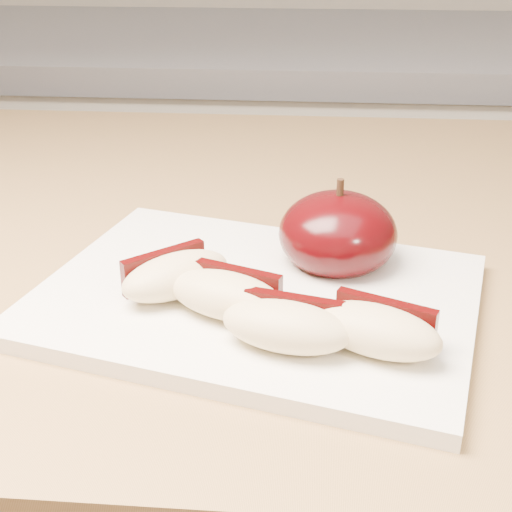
{
  "coord_description": "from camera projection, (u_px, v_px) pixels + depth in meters",
  "views": [
    {
      "loc": [
        -0.05,
        -0.04,
        1.13
      ],
      "look_at": [
        -0.08,
        0.36,
        0.94
      ],
      "focal_mm": 50.0,
      "sensor_mm": 36.0,
      "label": 1
    }
  ],
  "objects": [
    {
      "name": "apple_half",
      "position": [
        338.0,
        234.0,
        0.49
      ],
      "size": [
        0.09,
        0.09,
        0.07
      ],
      "rotation": [
        0.0,
        0.0,
        -0.11
      ],
      "color": "black",
      "rests_on": "cutting_board"
    },
    {
      "name": "back_cabinet",
      "position": [
        331.0,
        279.0,
        1.4
      ],
      "size": [
        2.4,
        0.62,
        0.94
      ],
      "color": "silver",
      "rests_on": "ground"
    },
    {
      "name": "apple_wedge_d",
      "position": [
        377.0,
        329.0,
        0.39
      ],
      "size": [
        0.08,
        0.06,
        0.03
      ],
      "rotation": [
        0.0,
        0.0,
        -0.41
      ],
      "color": "#D7BD88",
      "rests_on": "cutting_board"
    },
    {
      "name": "cutting_board",
      "position": [
        256.0,
        298.0,
        0.46
      ],
      "size": [
        0.32,
        0.26,
        0.01
      ],
      "primitive_type": "cube",
      "rotation": [
        0.0,
        0.0,
        -0.25
      ],
      "color": "white",
      "rests_on": "island_counter"
    },
    {
      "name": "apple_wedge_a",
      "position": [
        175.0,
        275.0,
        0.45
      ],
      "size": [
        0.08,
        0.08,
        0.03
      ],
      "rotation": [
        0.0,
        0.0,
        0.71
      ],
      "color": "#D7BD88",
      "rests_on": "cutting_board"
    },
    {
      "name": "apple_wedge_c",
      "position": [
        287.0,
        325.0,
        0.4
      ],
      "size": [
        0.08,
        0.05,
        0.03
      ],
      "rotation": [
        0.0,
        0.0,
        -0.24
      ],
      "color": "#D7BD88",
      "rests_on": "cutting_board"
    },
    {
      "name": "apple_wedge_b",
      "position": [
        227.0,
        294.0,
        0.43
      ],
      "size": [
        0.08,
        0.06,
        0.03
      ],
      "rotation": [
        0.0,
        0.0,
        -0.36
      ],
      "color": "#D7BD88",
      "rests_on": "cutting_board"
    }
  ]
}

